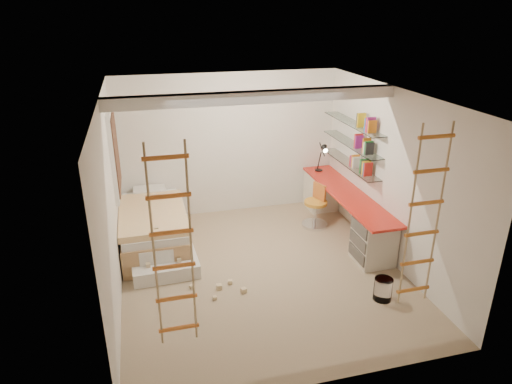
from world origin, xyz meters
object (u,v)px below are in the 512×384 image
object	(u,v)px
desk	(345,211)
bed	(154,226)
swivel_chair	(316,211)
play_platform	(163,261)

from	to	relation	value
desk	bed	size ratio (longest dim) A/B	1.40
desk	swivel_chair	xyz separation A→B (m)	(-0.39, 0.35, -0.12)
bed	swivel_chair	xyz separation A→B (m)	(2.81, -0.01, -0.04)
desk	bed	xyz separation A→B (m)	(-3.20, 0.36, -0.07)
bed	play_platform	size ratio (longest dim) A/B	2.06
desk	bed	world-z (taller)	desk
desk	swivel_chair	world-z (taller)	swivel_chair
play_platform	swivel_chair	bearing A→B (deg)	16.84
desk	play_platform	world-z (taller)	desk
desk	bed	distance (m)	3.22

